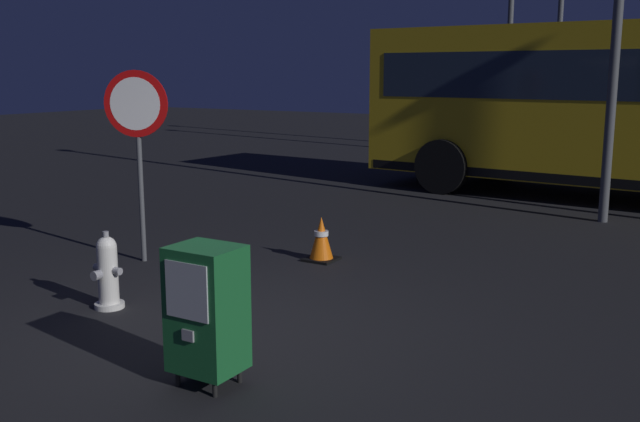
# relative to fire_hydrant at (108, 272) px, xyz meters

# --- Properties ---
(ground_plane) EXTENTS (60.00, 60.00, 0.00)m
(ground_plane) POSITION_rel_fire_hydrant_xyz_m (1.31, 0.01, -0.35)
(ground_plane) COLOR black
(fire_hydrant) EXTENTS (0.33, 0.32, 0.75)m
(fire_hydrant) POSITION_rel_fire_hydrant_xyz_m (0.00, 0.00, 0.00)
(fire_hydrant) COLOR silver
(fire_hydrant) RESTS_ON ground_plane
(newspaper_box_primary) EXTENTS (0.48, 0.42, 1.02)m
(newspaper_box_primary) POSITION_rel_fire_hydrant_xyz_m (1.92, -0.85, 0.22)
(newspaper_box_primary) COLOR black
(newspaper_box_primary) RESTS_ON ground_plane
(stop_sign) EXTENTS (0.71, 0.31, 2.23)m
(stop_sign) POSITION_rel_fire_hydrant_xyz_m (-0.98, 1.44, 1.25)
(stop_sign) COLOR #4C4F54
(stop_sign) RESTS_ON ground_plane
(traffic_cone) EXTENTS (0.36, 0.36, 0.53)m
(traffic_cone) POSITION_rel_fire_hydrant_xyz_m (0.81, 2.56, -0.09)
(traffic_cone) COLOR black
(traffic_cone) RESTS_ON ground_plane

